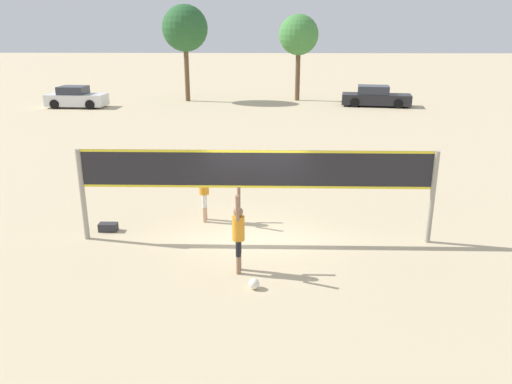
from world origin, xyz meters
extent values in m
plane|color=#C6B28C|center=(0.00, 0.00, 0.00)|extent=(200.00, 200.00, 0.00)
cylinder|color=gray|center=(-4.47, 0.00, 1.21)|extent=(0.14, 0.14, 2.43)
cylinder|color=gray|center=(4.47, 0.00, 1.21)|extent=(0.14, 0.14, 2.43)
cube|color=black|center=(0.00, 0.00, 1.94)|extent=(8.81, 0.02, 0.98)
cube|color=yellow|center=(0.00, 0.00, 2.40)|extent=(8.81, 0.03, 0.06)
cube|color=yellow|center=(0.00, 0.00, 1.48)|extent=(8.81, 0.03, 0.06)
cylinder|color=#8C664C|center=(-0.35, -1.89, 0.22)|extent=(0.11, 0.11, 0.44)
cylinder|color=black|center=(-0.35, -1.89, 0.61)|extent=(0.12, 0.12, 0.36)
cylinder|color=#8C664C|center=(-0.35, -1.69, 0.22)|extent=(0.11, 0.11, 0.44)
cylinder|color=black|center=(-0.35, -1.69, 0.61)|extent=(0.12, 0.12, 0.36)
cylinder|color=orange|center=(-0.35, -1.79, 1.07)|extent=(0.28, 0.28, 0.56)
sphere|color=#8C664C|center=(-0.35, -1.79, 1.46)|extent=(0.22, 0.22, 0.22)
cylinder|color=#8C664C|center=(-0.35, -2.02, 1.63)|extent=(0.08, 0.21, 0.63)
cylinder|color=#8C664C|center=(-0.35, -1.55, 1.63)|extent=(0.08, 0.21, 0.63)
cylinder|color=tan|center=(-1.51, 1.46, 0.22)|extent=(0.11, 0.11, 0.45)
cylinder|color=white|center=(-1.51, 1.46, 0.63)|extent=(0.12, 0.12, 0.37)
cylinder|color=tan|center=(-1.51, 1.26, 0.22)|extent=(0.11, 0.11, 0.45)
cylinder|color=white|center=(-1.51, 1.26, 0.63)|extent=(0.12, 0.12, 0.37)
cylinder|color=orange|center=(-1.51, 1.36, 1.10)|extent=(0.28, 0.28, 0.58)
sphere|color=tan|center=(-1.51, 1.36, 1.50)|extent=(0.22, 0.22, 0.22)
cylinder|color=tan|center=(-1.51, 1.60, 1.67)|extent=(0.08, 0.21, 0.65)
cylinder|color=tan|center=(-1.51, 1.13, 1.67)|extent=(0.08, 0.21, 0.65)
sphere|color=silver|center=(0.02, -2.57, 0.12)|extent=(0.23, 0.23, 0.23)
cube|color=#2D2D33|center=(-4.08, 0.53, 0.11)|extent=(0.50, 0.26, 0.22)
cube|color=#232328|center=(7.93, 23.68, 0.49)|extent=(4.96, 2.46, 0.72)
cube|color=#2D333D|center=(7.70, 23.72, 1.14)|extent=(2.36, 1.91, 0.58)
cylinder|color=black|center=(9.52, 24.26, 0.32)|extent=(0.67, 0.32, 0.64)
cylinder|color=black|center=(9.26, 22.64, 0.32)|extent=(0.67, 0.32, 0.64)
cylinder|color=black|center=(6.61, 24.72, 0.32)|extent=(0.67, 0.32, 0.64)
cylinder|color=black|center=(6.35, 23.10, 0.32)|extent=(0.67, 0.32, 0.64)
cube|color=silver|center=(-13.04, 22.60, 0.53)|extent=(4.07, 1.87, 0.80)
cube|color=#2D333D|center=(-13.24, 22.61, 1.19)|extent=(1.86, 1.65, 0.53)
cylinder|color=black|center=(-11.77, 23.37, 0.32)|extent=(0.65, 0.25, 0.64)
cylinder|color=black|center=(-11.83, 21.74, 0.32)|extent=(0.65, 0.25, 0.64)
cylinder|color=black|center=(-14.25, 23.46, 0.32)|extent=(0.65, 0.25, 0.64)
cylinder|color=black|center=(-14.31, 21.84, 0.32)|extent=(0.65, 0.25, 0.64)
cylinder|color=brown|center=(2.51, 26.55, 2.00)|extent=(0.36, 0.36, 3.99)
sphere|color=#42843D|center=(2.51, 26.55, 4.80)|extent=(2.93, 2.93, 2.93)
cylinder|color=brown|center=(-5.80, 25.97, 2.18)|extent=(0.35, 0.35, 4.35)
sphere|color=#285B2D|center=(-5.80, 25.97, 5.27)|extent=(3.34, 3.34, 3.34)
camera|label=1|loc=(0.29, -12.06, 5.33)|focal=35.00mm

